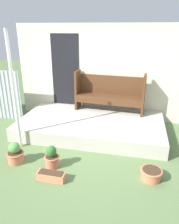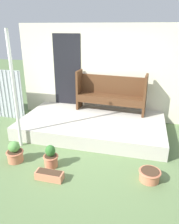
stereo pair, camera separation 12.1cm
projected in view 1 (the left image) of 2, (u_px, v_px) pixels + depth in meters
ground_plane at (85, 151)px, 4.71m from camera, size 24.00×24.00×0.00m
porch_slab at (91, 125)px, 5.56m from camera, size 3.56×1.98×0.33m
house_wall at (98, 73)px, 6.07m from camera, size 4.76×0.08×2.60m
support_post at (14, 93)px, 4.45m from camera, size 0.07×0.07×2.49m
bench at (110, 92)px, 5.88m from camera, size 1.88×0.53×1.07m
flower_pot_left at (15, 154)px, 4.26m from camera, size 0.34×0.34×0.44m
flower_pot_middle at (52, 158)px, 4.11m from camera, size 0.29×0.29×0.45m
flower_pot_right at (151, 174)px, 3.81m from camera, size 0.38×0.38×0.20m
planter_box_rect at (51, 176)px, 3.81m from camera, size 0.49×0.19×0.15m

